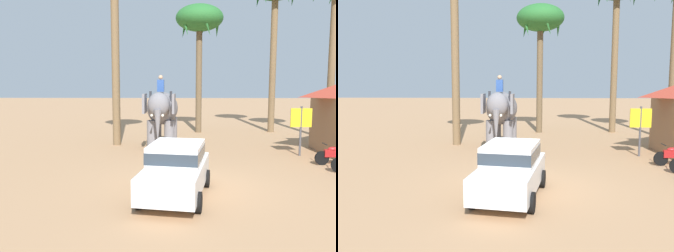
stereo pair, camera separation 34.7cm
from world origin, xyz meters
The scene contains 5 objects.
ground_plane centered at (0.00, 0.00, 0.00)m, with size 120.00×120.00×0.00m, color tan.
car_sedan_foreground centered at (-0.30, -0.93, 0.93)m, with size 2.41×4.34×1.70m.
elephant_with_mahout centered at (-1.00, 7.08, 1.99)m, with size 1.86×3.94×3.88m.
palm_tree_left_of_road centered at (1.32, 13.36, 7.48)m, with size 3.20×3.20×8.66m.
signboard_yellow centered at (5.71, 5.48, 1.69)m, with size 1.00×0.10×2.40m.
Camera 2 is at (-0.02, -12.29, 3.70)m, focal length 39.77 mm.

